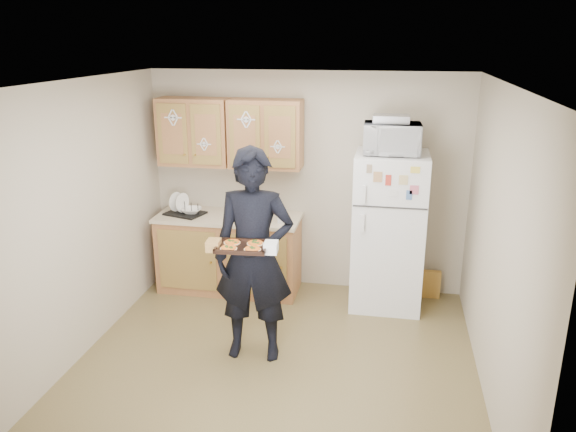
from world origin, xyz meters
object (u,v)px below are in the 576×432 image
(baking_tray, at_px, (242,247))
(microwave, at_px, (392,139))
(refrigerator, at_px, (388,231))
(dish_rack, at_px, (185,207))
(person, at_px, (254,256))

(baking_tray, xyz_separation_m, microwave, (1.17, 1.54, 0.68))
(baking_tray, bearing_deg, microwave, 48.22)
(microwave, bearing_deg, baking_tray, -129.33)
(refrigerator, height_order, baking_tray, refrigerator)
(refrigerator, xyz_separation_m, dish_rack, (-2.30, 0.02, 0.13))
(person, height_order, baking_tray, person)
(refrigerator, relative_size, baking_tray, 4.01)
(dish_rack, bearing_deg, person, -48.99)
(baking_tray, distance_m, microwave, 2.05)
(baking_tray, bearing_deg, dish_rack, 120.34)
(microwave, distance_m, dish_rack, 2.45)
(refrigerator, bearing_deg, baking_tray, -126.92)
(refrigerator, xyz_separation_m, baking_tray, (-1.19, -1.59, 0.33))
(person, xyz_separation_m, baking_tray, (-0.02, -0.30, 0.20))
(baking_tray, xyz_separation_m, dish_rack, (-1.11, 1.61, -0.19))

